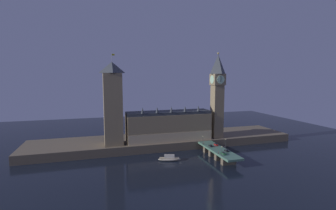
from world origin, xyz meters
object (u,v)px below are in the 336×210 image
Objects in this scene: clock_tower at (217,93)px; street_lamp_mid at (226,142)px; pedestrian_mid_walk at (225,147)px; street_lamp_far at (203,139)px; car_northbound_lead at (211,146)px; car_northbound_trail at (224,153)px; car_southbound_trail at (216,145)px; pedestrian_far_rail at (204,143)px; pedestrian_near_rail at (218,152)px; victoria_tower at (113,104)px; boat_upstream at (169,159)px; street_lamp_near at (222,150)px; car_southbound_lead at (227,151)px.

street_lamp_mid is (-8.83, -30.76, -33.28)m from clock_tower.
street_lamp_far reaches higher than pedestrian_mid_walk.
street_lamp_far reaches higher than car_northbound_lead.
street_lamp_far reaches higher than car_northbound_trail.
car_southbound_trail is at bearing -36.43° from street_lamp_far.
pedestrian_far_rail is at bearing -139.10° from clock_tower.
street_lamp_mid reaches higher than car_northbound_trail.
street_lamp_mid reaches higher than car_northbound_lead.
street_lamp_mid is at bearing -52.76° from pedestrian_far_rail.
street_lamp_mid is at bearing -53.25° from street_lamp_far.
pedestrian_far_rail is (-7.64, 5.15, 0.16)m from car_southbound_trail.
pedestrian_near_rail is (-2.55, 2.27, 0.16)m from car_northbound_trail.
clock_tower reaches higher than street_lamp_mid.
car_southbound_trail is at bearing -18.42° from victoria_tower.
clock_tower is 4.46× the size of boat_upstream.
street_lamp_mid is (10.59, 9.31, 3.59)m from pedestrian_near_rail.
clock_tower is 59.87m from street_lamp_near.
street_lamp_near reaches higher than pedestrian_far_rail.
pedestrian_mid_walk is at bearing 120.68° from street_lamp_mid.
pedestrian_near_rail reaches higher than car_southbound_lead.
car_northbound_lead is at bearing -164.29° from car_southbound_trail.
street_lamp_mid reaches higher than street_lamp_near.
street_lamp_near is at bearing -133.25° from car_northbound_trail.
victoria_tower reaches higher than pedestrian_mid_walk.
street_lamp_near is at bearing -36.29° from victoria_tower.
clock_tower is 42.19m from street_lamp_far.
boat_upstream is at bearing 175.88° from pedestrian_mid_walk.
pedestrian_far_rail is at bearing 110.34° from car_southbound_lead.
street_lamp_mid is (0.40, -0.67, 3.53)m from pedestrian_mid_walk.
boat_upstream is at bearing -40.09° from victoria_tower.
street_lamp_mid is at bearing -23.53° from victoria_tower.
car_southbound_trail reaches higher than car_northbound_trail.
car_northbound_trail is 7.07m from car_southbound_lead.
pedestrian_near_rail is 0.25× the size of street_lamp_far.
car_southbound_trail is 2.35× the size of pedestrian_mid_walk.
clock_tower is 46.98m from car_northbound_lead.
boat_upstream is at bearing -161.29° from pedestrian_far_rail.
pedestrian_near_rail is at bearing -98.70° from car_northbound_lead.
car_northbound_lead is at bearing 81.30° from pedestrian_near_rail.
car_northbound_lead is at bearing -68.85° from pedestrian_far_rail.
clock_tower is 17.60× the size of car_southbound_trail.
victoria_tower reaches higher than street_lamp_mid.
car_southbound_trail is at bearing 7.73° from boat_upstream.
car_northbound_trail is at bearing -90.00° from car_northbound_lead.
street_lamp_far is 0.41× the size of boat_upstream.
clock_tower is at bearing 38.98° from street_lamp_far.
street_lamp_near is at bearing -90.00° from street_lamp_far.
street_lamp_far is at bearing 20.26° from boat_upstream.
pedestrian_far_rail is at bearing 18.71° from boat_upstream.
clock_tower reaches higher than pedestrian_near_rail.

